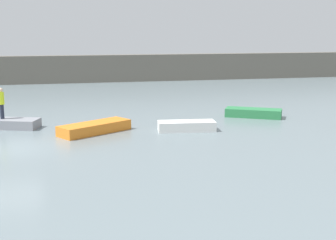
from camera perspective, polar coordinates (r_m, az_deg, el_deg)
ground_plane at (r=23.12m, az=-18.11°, el=-3.21°), size 120.00×120.00×0.00m
embankment_wall at (r=48.79m, az=-15.32°, el=5.83°), size 80.00×1.20×2.73m
rowboat_grey at (r=27.87m, az=-19.16°, el=-0.37°), size 4.17×2.53×0.51m
rowboat_orange at (r=25.37m, az=-8.77°, el=-0.92°), size 4.02×3.19×0.54m
rowboat_white at (r=25.58m, az=2.24°, el=-0.72°), size 3.15×1.39×0.52m
rowboat_green at (r=29.95m, az=10.18°, el=0.85°), size 3.54×2.66×0.53m
person_hiviz_shirt at (r=27.66m, az=-19.32°, el=2.09°), size 0.32×0.32×1.72m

